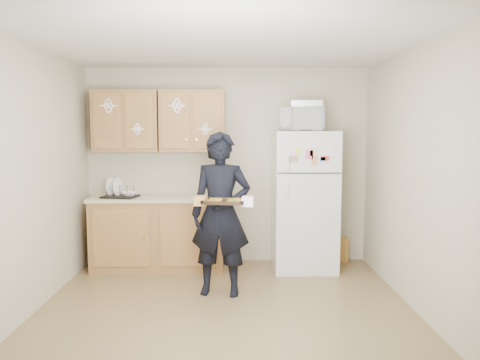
# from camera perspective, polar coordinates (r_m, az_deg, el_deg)

# --- Properties ---
(floor) EXTENTS (3.60, 3.60, 0.00)m
(floor) POSITION_cam_1_polar(r_m,az_deg,el_deg) (4.58, -1.79, -15.81)
(floor) COLOR brown
(floor) RESTS_ON ground
(ceiling) EXTENTS (3.60, 3.60, 0.00)m
(ceiling) POSITION_cam_1_polar(r_m,az_deg,el_deg) (4.33, -1.90, 16.63)
(ceiling) COLOR silver
(ceiling) RESTS_ON wall_back
(wall_back) EXTENTS (3.60, 0.04, 2.50)m
(wall_back) POSITION_cam_1_polar(r_m,az_deg,el_deg) (6.07, -1.54, 1.71)
(wall_back) COLOR #B5AC92
(wall_back) RESTS_ON floor
(wall_front) EXTENTS (3.60, 0.04, 2.50)m
(wall_front) POSITION_cam_1_polar(r_m,az_deg,el_deg) (2.50, -2.59, -4.37)
(wall_front) COLOR #B5AC92
(wall_front) RESTS_ON floor
(wall_left) EXTENTS (0.04, 3.60, 2.50)m
(wall_left) POSITION_cam_1_polar(r_m,az_deg,el_deg) (4.67, -24.50, -0.09)
(wall_left) COLOR #B5AC92
(wall_left) RESTS_ON floor
(wall_right) EXTENTS (0.04, 3.60, 2.50)m
(wall_right) POSITION_cam_1_polar(r_m,az_deg,el_deg) (4.61, 21.13, -0.02)
(wall_right) COLOR #B5AC92
(wall_right) RESTS_ON floor
(refrigerator) EXTENTS (0.75, 0.70, 1.70)m
(refrigerator) POSITION_cam_1_polar(r_m,az_deg,el_deg) (5.81, 7.84, -2.50)
(refrigerator) COLOR silver
(refrigerator) RESTS_ON floor
(base_cabinet) EXTENTS (1.60, 0.60, 0.86)m
(base_cabinet) POSITION_cam_1_polar(r_m,az_deg,el_deg) (5.95, -9.83, -6.45)
(base_cabinet) COLOR brown
(base_cabinet) RESTS_ON floor
(countertop) EXTENTS (1.64, 0.64, 0.04)m
(countertop) POSITION_cam_1_polar(r_m,az_deg,el_deg) (5.87, -9.90, -2.16)
(countertop) COLOR beige
(countertop) RESTS_ON base_cabinet
(upper_cab_left) EXTENTS (0.80, 0.33, 0.75)m
(upper_cab_left) POSITION_cam_1_polar(r_m,az_deg,el_deg) (6.02, -13.65, 6.99)
(upper_cab_left) COLOR brown
(upper_cab_left) RESTS_ON wall_back
(upper_cab_right) EXTENTS (0.80, 0.33, 0.75)m
(upper_cab_right) POSITION_cam_1_polar(r_m,az_deg,el_deg) (5.89, -5.79, 7.15)
(upper_cab_right) COLOR brown
(upper_cab_right) RESTS_ON wall_back
(cereal_box) EXTENTS (0.20, 0.07, 0.32)m
(cereal_box) POSITION_cam_1_polar(r_m,az_deg,el_deg) (6.28, 12.12, -8.37)
(cereal_box) COLOR #E2CC4F
(cereal_box) RESTS_ON floor
(person) EXTENTS (0.67, 0.49, 1.70)m
(person) POSITION_cam_1_polar(r_m,az_deg,el_deg) (4.85, -2.35, -4.15)
(person) COLOR black
(person) RESTS_ON floor
(baking_tray) EXTENTS (0.44, 0.35, 0.04)m
(baking_tray) POSITION_cam_1_polar(r_m,az_deg,el_deg) (4.52, -1.95, -2.70)
(baking_tray) COLOR black
(baking_tray) RESTS_ON person
(pizza_front_left) EXTENTS (0.13, 0.13, 0.02)m
(pizza_front_left) POSITION_cam_1_polar(r_m,az_deg,el_deg) (4.47, -3.27, -2.60)
(pizza_front_left) COLOR orange
(pizza_front_left) RESTS_ON baking_tray
(pizza_front_right) EXTENTS (0.13, 0.13, 0.02)m
(pizza_front_right) POSITION_cam_1_polar(r_m,az_deg,el_deg) (4.44, -0.89, -2.64)
(pizza_front_right) COLOR orange
(pizza_front_right) RESTS_ON baking_tray
(pizza_back_left) EXTENTS (0.13, 0.13, 0.02)m
(pizza_back_left) POSITION_cam_1_polar(r_m,az_deg,el_deg) (4.60, -2.98, -2.35)
(pizza_back_left) COLOR orange
(pizza_back_left) RESTS_ON baking_tray
(pizza_back_right) EXTENTS (0.13, 0.13, 0.02)m
(pizza_back_right) POSITION_cam_1_polar(r_m,az_deg,el_deg) (4.57, -0.66, -2.39)
(pizza_back_right) COLOR orange
(pizza_back_right) RESTS_ON baking_tray
(microwave) EXTENTS (0.56, 0.42, 0.29)m
(microwave) POSITION_cam_1_polar(r_m,az_deg,el_deg) (5.70, 7.61, 7.35)
(microwave) COLOR silver
(microwave) RESTS_ON refrigerator
(foil_pan) EXTENTS (0.40, 0.30, 0.08)m
(foil_pan) POSITION_cam_1_polar(r_m,az_deg,el_deg) (5.74, 8.12, 9.15)
(foil_pan) COLOR silver
(foil_pan) RESTS_ON microwave
(dish_rack) EXTENTS (0.46, 0.38, 0.16)m
(dish_rack) POSITION_cam_1_polar(r_m,az_deg,el_deg) (5.86, -14.41, -1.28)
(dish_rack) COLOR black
(dish_rack) RESTS_ON countertop
(bowl) EXTENTS (0.23, 0.23, 0.05)m
(bowl) POSITION_cam_1_polar(r_m,az_deg,el_deg) (5.84, -13.32, -1.63)
(bowl) COLOR silver
(bowl) RESTS_ON dish_rack
(soap_bottle) EXTENTS (0.09, 0.09, 0.17)m
(soap_bottle) POSITION_cam_1_polar(r_m,az_deg,el_deg) (5.67, -4.76, -1.27)
(soap_bottle) COLOR silver
(soap_bottle) RESTS_ON countertop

